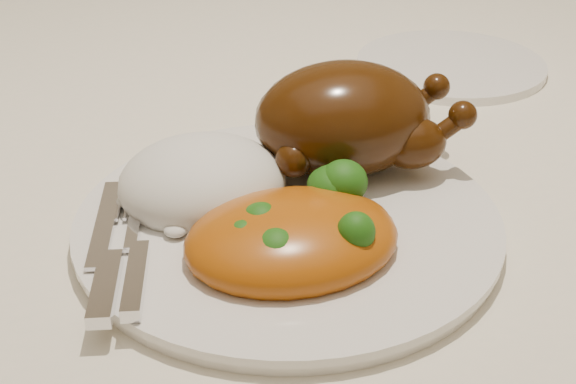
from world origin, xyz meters
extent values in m
cube|color=brown|center=(0.00, 0.00, 0.74)|extent=(1.60, 0.90, 0.04)
cube|color=silver|center=(0.00, 0.00, 0.76)|extent=(1.72, 1.02, 0.01)
cube|color=silver|center=(0.00, 0.51, 0.68)|extent=(1.72, 0.01, 0.18)
cylinder|color=white|center=(0.05, -0.14, 0.77)|extent=(0.33, 0.33, 0.01)
cylinder|color=white|center=(0.28, 0.14, 0.77)|extent=(0.24, 0.24, 0.01)
ellipsoid|color=#402206|center=(0.10, -0.07, 0.82)|extent=(0.14, 0.10, 0.09)
ellipsoid|color=#402206|center=(0.09, -0.08, 0.84)|extent=(0.07, 0.05, 0.04)
ellipsoid|color=#402206|center=(0.15, -0.10, 0.81)|extent=(0.05, 0.04, 0.04)
sphere|color=#402206|center=(0.19, -0.10, 0.83)|extent=(0.02, 0.02, 0.02)
ellipsoid|color=#402206|center=(0.15, -0.05, 0.81)|extent=(0.05, 0.04, 0.04)
sphere|color=#402206|center=(0.19, -0.05, 0.83)|extent=(0.02, 0.02, 0.02)
sphere|color=#402206|center=(0.06, -0.11, 0.81)|extent=(0.03, 0.03, 0.03)
sphere|color=#402206|center=(0.06, -0.04, 0.81)|extent=(0.03, 0.03, 0.03)
ellipsoid|color=white|center=(-0.01, -0.10, 0.79)|extent=(0.13, 0.12, 0.06)
ellipsoid|color=#B04A0B|center=(0.04, -0.18, 0.79)|extent=(0.15, 0.12, 0.05)
ellipsoid|color=#B04A0B|center=(0.08, -0.17, 0.79)|extent=(0.07, 0.06, 0.03)
ellipsoid|color=#19410A|center=(0.07, -0.14, 0.80)|extent=(0.03, 0.03, 0.03)
ellipsoid|color=#19410A|center=(0.03, -0.21, 0.80)|extent=(0.03, 0.03, 0.03)
ellipsoid|color=#19410A|center=(0.02, -0.21, 0.80)|extent=(0.03, 0.03, 0.03)
ellipsoid|color=#19410A|center=(0.02, -0.20, 0.80)|extent=(0.03, 0.03, 0.02)
ellipsoid|color=#19410A|center=(0.08, -0.21, 0.81)|extent=(0.02, 0.02, 0.03)
ellipsoid|color=#19410A|center=(0.01, -0.19, 0.80)|extent=(0.02, 0.02, 0.02)
ellipsoid|color=#19410A|center=(0.01, -0.19, 0.80)|extent=(0.03, 0.03, 0.03)
ellipsoid|color=#19410A|center=(0.08, -0.14, 0.80)|extent=(0.04, 0.04, 0.03)
ellipsoid|color=#19410A|center=(0.00, -0.18, 0.79)|extent=(0.04, 0.04, 0.03)
ellipsoid|color=#19410A|center=(0.01, -0.16, 0.79)|extent=(0.03, 0.03, 0.03)
ellipsoid|color=#19410A|center=(0.08, -0.15, 0.81)|extent=(0.03, 0.03, 0.03)
ellipsoid|color=#19410A|center=(0.02, -0.18, 0.80)|extent=(0.03, 0.03, 0.03)
cube|color=silver|center=(-0.08, -0.13, 0.78)|extent=(0.03, 0.11, 0.00)
cube|color=silver|center=(-0.08, -0.21, 0.79)|extent=(0.02, 0.07, 0.01)
cube|color=silver|center=(-0.06, -0.20, 0.79)|extent=(0.02, 0.07, 0.01)
cube|color=silver|center=(-0.06, -0.13, 0.79)|extent=(0.02, 0.08, 0.00)
camera|label=1|loc=(-0.05, -0.61, 1.08)|focal=50.00mm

